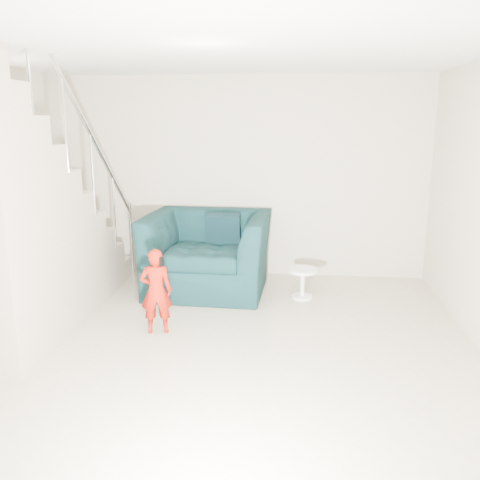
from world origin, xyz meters
name	(u,v)px	position (x,y,z in m)	size (l,w,h in m)	color
floor	(209,362)	(0.00, 0.00, 0.00)	(5.50, 5.50, 0.00)	tan
ceiling	(204,43)	(0.00, 0.00, 2.70)	(5.50, 5.50, 0.00)	silver
back_wall	(241,178)	(0.00, 2.75, 1.35)	(5.00, 5.00, 0.00)	#B4AD93
front_wall	(57,376)	(0.00, -2.75, 1.35)	(5.00, 5.00, 0.00)	#B4AD93
armchair	(208,252)	(-0.34, 1.99, 0.49)	(1.50, 1.31, 0.98)	black
toddler	(156,291)	(-0.64, 0.61, 0.44)	(0.32, 0.21, 0.88)	#8B040A
side_table	(302,278)	(0.85, 1.80, 0.25)	(0.37, 0.37, 0.37)	white
staircase	(20,240)	(-2.00, 0.55, 0.95)	(1.02, 3.03, 3.62)	#ADA089
cushion	(223,230)	(-0.18, 2.22, 0.73)	(0.44, 0.13, 0.42)	black
throw	(156,242)	(-1.01, 1.98, 0.61)	(0.05, 0.55, 0.61)	black
phone	(161,261)	(-0.56, 0.56, 0.77)	(0.02, 0.05, 0.10)	black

